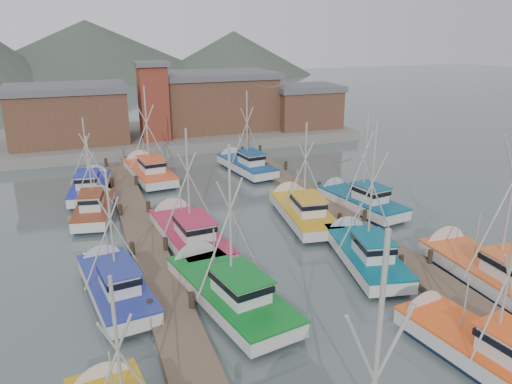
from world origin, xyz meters
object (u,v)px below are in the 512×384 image
object	(u,v)px
lookout_tower	(153,101)
boat_8	(187,232)
boat_1	(479,348)
boat_12	(148,171)
boat_4	(224,288)

from	to	relation	value
lookout_tower	boat_8	bearing A→B (deg)	-95.04
lookout_tower	boat_1	world-z (taller)	lookout_tower
boat_1	boat_8	distance (m)	18.47
boat_1	boat_12	distance (m)	32.99
boat_8	boat_12	xyz separation A→B (m)	(-0.23, 15.48, 0.00)
boat_4	boat_8	distance (m)	7.87
boat_1	boat_12	world-z (taller)	boat_12
boat_1	boat_8	xyz separation A→B (m)	(-8.76, 16.26, 0.00)
lookout_tower	boat_8	distance (m)	26.93
boat_12	boat_8	bearing A→B (deg)	-95.19
boat_1	boat_4	world-z (taller)	boat_4
boat_4	boat_8	xyz separation A→B (m)	(-0.20, 7.86, -0.00)
boat_4	boat_1	bearing A→B (deg)	-55.57
lookout_tower	boat_1	xyz separation A→B (m)	(6.43, -42.65, -4.88)
boat_1	boat_4	bearing A→B (deg)	126.42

